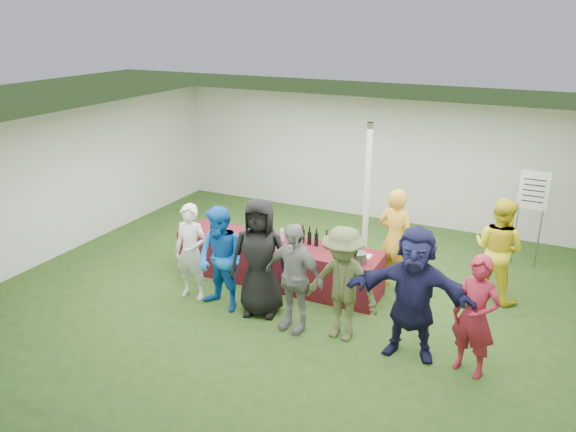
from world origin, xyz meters
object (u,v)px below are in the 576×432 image
at_px(customer_2, 260,258).
at_px(customer_4, 343,284).
at_px(wine_list_sign, 533,198).
at_px(dump_bucket, 359,258).
at_px(customer_5, 413,293).
at_px(staff_pourer, 395,240).
at_px(customer_1, 221,260).
at_px(customer_0, 191,252).
at_px(serving_table, 278,262).
at_px(customer_6, 475,316).
at_px(staff_back, 498,249).
at_px(customer_3, 294,277).

relative_size(customer_2, customer_4, 1.10).
bearing_deg(wine_list_sign, dump_bucket, -128.52).
distance_m(dump_bucket, customer_4, 0.95).
xyz_separation_m(customer_2, customer_5, (2.36, -0.12, 0.00)).
bearing_deg(customer_5, staff_pourer, 107.80).
relative_size(customer_1, customer_4, 0.99).
relative_size(dump_bucket, customer_0, 0.14).
height_order(serving_table, customer_2, customer_2).
xyz_separation_m(wine_list_sign, customer_6, (-0.36, -3.82, -0.50)).
bearing_deg(serving_table, customer_6, -19.67).
relative_size(wine_list_sign, customer_0, 1.13).
relative_size(serving_table, customer_2, 1.94).
bearing_deg(staff_pourer, staff_back, -152.66).
bearing_deg(customer_2, customer_1, 179.48).
bearing_deg(staff_pourer, dump_bucket, 83.30).
xyz_separation_m(staff_pourer, customer_4, (-0.24, -1.83, -0.03)).
relative_size(wine_list_sign, customer_1, 1.08).
bearing_deg(staff_back, customer_5, 92.52).
bearing_deg(serving_table, wine_list_sign, 34.56).
xyz_separation_m(serving_table, customer_5, (2.60, -1.17, 0.55)).
xyz_separation_m(wine_list_sign, customer_0, (-4.78, -3.66, -0.52)).
bearing_deg(staff_pourer, customer_0, 44.66).
distance_m(customer_3, customer_4, 0.73).
distance_m(serving_table, customer_5, 2.90).
height_order(staff_back, customer_4, staff_back).
height_order(customer_1, customer_5, customer_5).
distance_m(dump_bucket, wine_list_sign, 3.63).
bearing_deg(staff_back, customer_2, 56.14).
distance_m(staff_back, customer_2, 3.81).
bearing_deg(customer_6, customer_5, -165.97).
distance_m(customer_0, customer_3, 1.91).
xyz_separation_m(staff_back, customer_6, (-0.01, -2.26, -0.04)).
xyz_separation_m(customer_1, customer_3, (1.26, -0.05, -0.01)).
relative_size(customer_0, customer_5, 0.85).
distance_m(serving_table, customer_2, 1.20).
relative_size(customer_0, customer_1, 0.95).
relative_size(serving_table, wine_list_sign, 2.00).
bearing_deg(customer_4, staff_pourer, 88.14).
xyz_separation_m(customer_2, customer_3, (0.66, -0.20, -0.10)).
bearing_deg(dump_bucket, customer_0, -161.55).
bearing_deg(customer_0, dump_bucket, 14.32).
bearing_deg(serving_table, customer_0, -133.42).
height_order(wine_list_sign, customer_1, wine_list_sign).
height_order(customer_1, customer_4, customer_4).
relative_size(serving_table, customer_3, 2.18).
xyz_separation_m(serving_table, customer_0, (-1.01, -1.07, 0.42)).
bearing_deg(customer_2, wine_list_sign, 31.33).
bearing_deg(wine_list_sign, customer_1, -137.49).
relative_size(serving_table, customer_6, 2.21).
bearing_deg(customer_5, customer_6, -8.11).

